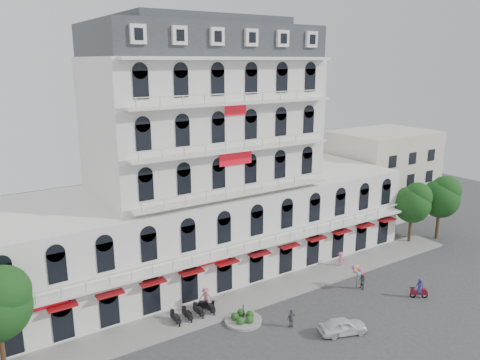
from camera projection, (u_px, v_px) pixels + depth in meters
name	position (u px, v px, depth m)	size (l,w,h in m)	color
ground	(317.00, 345.00, 36.68)	(120.00, 120.00, 0.00)	#38383A
sidewalk	(252.00, 297.00, 43.97)	(53.00, 4.00, 0.16)	gray
main_building	(204.00, 176.00, 48.83)	(45.00, 15.00, 25.80)	silver
flank_building_east	(381.00, 173.00, 67.25)	(14.00, 10.00, 12.00)	beige
traffic_island	(243.00, 319.00, 39.91)	(3.20, 3.20, 1.60)	gray
parked_scooter_row	(193.00, 318.00, 40.49)	(4.40, 1.80, 1.10)	black
tree_east_inner	(413.00, 202.00, 56.17)	(4.40, 4.37, 7.57)	#382314
tree_east_outer	(441.00, 196.00, 57.38)	(4.65, 4.65, 8.05)	#382314
parked_car	(343.00, 326.00, 38.11)	(1.59, 3.96, 1.35)	white
rider_east	(419.00, 288.00, 43.78)	(1.45, 1.16, 1.97)	maroon
rider_center	(206.00, 299.00, 41.38)	(1.40, 1.24, 2.25)	black
pedestrian_mid	(291.00, 318.00, 38.98)	(0.96, 0.40, 1.63)	#5A5B62
pedestrian_right	(340.00, 259.00, 50.44)	(1.09, 0.62, 1.68)	#C16689
balloon_vendor	(360.00, 277.00, 45.32)	(1.32, 1.26, 2.45)	#515358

